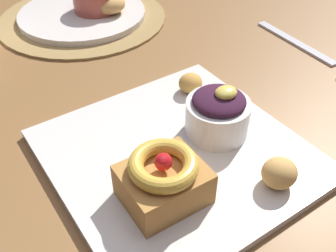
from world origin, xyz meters
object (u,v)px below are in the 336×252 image
knife (295,42)px  back_pastry (109,4)px  berry_ramekin (218,113)px  fritter_middle (279,173)px  cake_slice (163,179)px  back_plate (82,14)px  fritter_front (192,84)px  front_plate (177,155)px

knife → back_pastry: bearing=43.4°
berry_ramekin → fritter_middle: 0.11m
cake_slice → back_plate: bearing=75.4°
berry_ramekin → fritter_middle: berry_ramekin is taller
fritter_front → back_pastry: size_ratio=0.57×
knife → front_plate: bearing=112.0°
front_plate → back_pastry: (0.12, 0.41, 0.03)m
cake_slice → back_plate: size_ratio=0.35×
front_plate → fritter_middle: size_ratio=7.18×
cake_slice → back_pastry: cake_slice is taller
cake_slice → knife: bearing=23.0°
fritter_front → back_plate: bearing=93.1°
cake_slice → fritter_middle: bearing=-25.5°
fritter_front → cake_slice: bearing=-135.7°
fritter_middle → knife: fritter_middle is taller
back_pastry → front_plate: bearing=-106.4°
cake_slice → knife: (0.41, 0.18, -0.04)m
fritter_front → fritter_middle: fritter_middle is taller
fritter_middle → knife: bearing=38.4°
cake_slice → back_plate: 0.51m
berry_ramekin → back_pastry: berry_ramekin is taller
front_plate → knife: (0.36, 0.12, -0.00)m
berry_ramekin → fritter_front: bearing=73.3°
fritter_front → back_pastry: 0.31m
cake_slice → back_plate: cake_slice is taller
cake_slice → berry_ramekin: (0.12, 0.05, 0.00)m
back_pastry → knife: size_ratio=0.34×
cake_slice → fritter_front: 0.21m
front_plate → back_plate: bearing=80.5°
berry_ramekin → back_pastry: 0.41m
fritter_middle → back_plate: 0.55m
front_plate → berry_ramekin: size_ratio=3.60×
knife → fritter_front: bearing=99.7°
back_plate → back_pastry: back_pastry is taller
knife → cake_slice: bearing=116.0°
fritter_front → knife: bearing=6.7°
berry_ramekin → back_plate: size_ratio=0.32×
cake_slice → back_plate: (0.13, 0.50, -0.03)m
front_plate → fritter_middle: 0.13m
fritter_front → back_pastry: (0.03, 0.31, 0.01)m
back_pastry → knife: (0.24, -0.28, -0.03)m
front_plate → back_plate: (0.07, 0.44, 0.01)m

